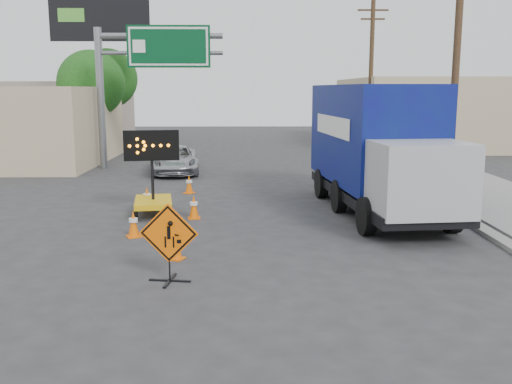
{
  "coord_description": "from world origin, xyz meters",
  "views": [
    {
      "loc": [
        0.69,
        -10.32,
        3.89
      ],
      "look_at": [
        0.87,
        2.3,
        1.6
      ],
      "focal_mm": 40.0,
      "sensor_mm": 36.0,
      "label": 1
    }
  ],
  "objects_px": {
    "arrow_board": "(153,196)",
    "construction_sign": "(169,241)",
    "box_truck": "(378,155)",
    "pickup_truck": "(175,159)"
  },
  "relations": [
    {
      "from": "arrow_board",
      "to": "box_truck",
      "type": "height_order",
      "value": "box_truck"
    },
    {
      "from": "arrow_board",
      "to": "pickup_truck",
      "type": "distance_m",
      "value": 9.09
    },
    {
      "from": "construction_sign",
      "to": "arrow_board",
      "type": "relative_size",
      "value": 0.62
    },
    {
      "from": "construction_sign",
      "to": "arrow_board",
      "type": "height_order",
      "value": "arrow_board"
    },
    {
      "from": "pickup_truck",
      "to": "arrow_board",
      "type": "bearing_deg",
      "value": -94.34
    },
    {
      "from": "arrow_board",
      "to": "construction_sign",
      "type": "bearing_deg",
      "value": -86.6
    },
    {
      "from": "pickup_truck",
      "to": "box_truck",
      "type": "height_order",
      "value": "box_truck"
    },
    {
      "from": "box_truck",
      "to": "arrow_board",
      "type": "bearing_deg",
      "value": 178.0
    },
    {
      "from": "pickup_truck",
      "to": "box_truck",
      "type": "relative_size",
      "value": 0.53
    },
    {
      "from": "arrow_board",
      "to": "box_truck",
      "type": "bearing_deg",
      "value": -5.22
    }
  ]
}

